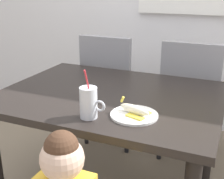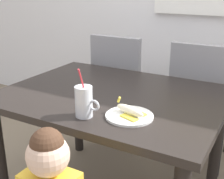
{
  "view_description": "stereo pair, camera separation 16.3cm",
  "coord_description": "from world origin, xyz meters",
  "px_view_note": "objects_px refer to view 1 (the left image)",
  "views": [
    {
      "loc": [
        0.66,
        -1.5,
        1.35
      ],
      "look_at": [
        0.05,
        -0.1,
        0.8
      ],
      "focal_mm": 48.34,
      "sensor_mm": 36.0,
      "label": 1
    },
    {
      "loc": [
        0.8,
        -1.43,
        1.35
      ],
      "look_at": [
        0.05,
        -0.1,
        0.8
      ],
      "focal_mm": 48.34,
      "sensor_mm": 36.0,
      "label": 2
    }
  ],
  "objects_px": {
    "dining_table": "(110,109)",
    "milk_cup": "(89,104)",
    "snack_plate": "(134,115)",
    "peeled_banana": "(135,110)",
    "dining_chair_right": "(190,95)",
    "dining_chair_left": "(111,84)"
  },
  "relations": [
    {
      "from": "dining_table",
      "to": "peeled_banana",
      "type": "xyz_separation_m",
      "value": [
        0.23,
        -0.25,
        0.13
      ]
    },
    {
      "from": "dining_table",
      "to": "milk_cup",
      "type": "bearing_deg",
      "value": -83.37
    },
    {
      "from": "dining_chair_left",
      "to": "milk_cup",
      "type": "xyz_separation_m",
      "value": [
        0.33,
        -1.03,
        0.27
      ]
    },
    {
      "from": "milk_cup",
      "to": "snack_plate",
      "type": "distance_m",
      "value": 0.22
    },
    {
      "from": "dining_chair_left",
      "to": "snack_plate",
      "type": "distance_m",
      "value": 1.09
    },
    {
      "from": "dining_chair_right",
      "to": "peeled_banana",
      "type": "distance_m",
      "value": 0.98
    },
    {
      "from": "dining_chair_right",
      "to": "milk_cup",
      "type": "distance_m",
      "value": 1.12
    },
    {
      "from": "dining_table",
      "to": "snack_plate",
      "type": "bearing_deg",
      "value": -47.09
    },
    {
      "from": "dining_chair_left",
      "to": "snack_plate",
      "type": "bearing_deg",
      "value": 119.44
    },
    {
      "from": "snack_plate",
      "to": "dining_chair_left",
      "type": "bearing_deg",
      "value": 119.44
    },
    {
      "from": "dining_chair_right",
      "to": "dining_table",
      "type": "bearing_deg",
      "value": 62.61
    },
    {
      "from": "milk_cup",
      "to": "peeled_banana",
      "type": "bearing_deg",
      "value": 27.29
    },
    {
      "from": "peeled_banana",
      "to": "milk_cup",
      "type": "bearing_deg",
      "value": -152.71
    },
    {
      "from": "milk_cup",
      "to": "peeled_banana",
      "type": "distance_m",
      "value": 0.22
    },
    {
      "from": "dining_chair_right",
      "to": "milk_cup",
      "type": "bearing_deg",
      "value": 72.94
    },
    {
      "from": "dining_chair_left",
      "to": "peeled_banana",
      "type": "relative_size",
      "value": 5.48
    },
    {
      "from": "snack_plate",
      "to": "peeled_banana",
      "type": "height_order",
      "value": "peeled_banana"
    },
    {
      "from": "dining_chair_left",
      "to": "dining_chair_right",
      "type": "relative_size",
      "value": 1.0
    },
    {
      "from": "snack_plate",
      "to": "dining_chair_right",
      "type": "bearing_deg",
      "value": 82.36
    },
    {
      "from": "peeled_banana",
      "to": "snack_plate",
      "type": "bearing_deg",
      "value": -111.76
    },
    {
      "from": "dining_table",
      "to": "dining_chair_right",
      "type": "height_order",
      "value": "dining_chair_right"
    },
    {
      "from": "dining_chair_right",
      "to": "milk_cup",
      "type": "relative_size",
      "value": 3.88
    }
  ]
}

